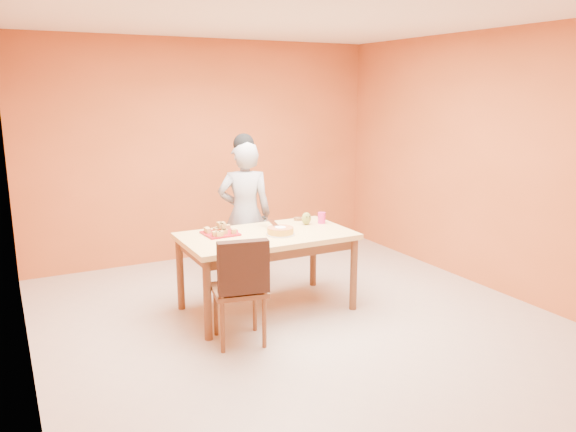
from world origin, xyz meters
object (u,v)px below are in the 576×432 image
magenta_glass (322,218)px  dining_chair (240,288)px  person (245,215)px  pastry_platter (220,233)px  dining_table (267,243)px  red_dinner_plate (225,232)px  sponge_cake (280,231)px  checker_tin (298,219)px  egg_ornament (306,219)px

magenta_glass → dining_chair: bearing=-150.2°
person → pastry_platter: person is taller
dining_chair → person: bearing=76.1°
pastry_platter → dining_table: bearing=-23.5°
red_dinner_plate → sponge_cake: 0.54m
red_dinner_plate → checker_tin: bearing=8.6°
pastry_platter → egg_ornament: egg_ornament is taller
dining_table → red_dinner_plate: red_dinner_plate is taller
dining_chair → sponge_cake: (0.61, 0.46, 0.31)m
dining_chair → sponge_cake: dining_chair is taller
dining_table → red_dinner_plate: bearing=146.8°
egg_ornament → checker_tin: (0.02, 0.21, -0.05)m
sponge_cake → egg_ornament: bearing=30.2°
red_dinner_plate → egg_ornament: bearing=-5.2°
sponge_cake → pastry_platter: bearing=151.4°
dining_table → red_dinner_plate: size_ratio=6.33×
dining_table → checker_tin: (0.53, 0.35, 0.11)m
person → pastry_platter: (-0.50, -0.58, -0.02)m
dining_table → red_dinner_plate: 0.41m
person → egg_ornament: person is taller
dining_chair → magenta_glass: 1.42m
dining_table → sponge_cake: sponge_cake is taller
person → red_dinner_plate: person is taller
sponge_cake → checker_tin: size_ratio=2.67×
pastry_platter → magenta_glass: size_ratio=2.68×
sponge_cake → person: bearing=89.7°
dining_chair → person: (0.62, 1.32, 0.30)m
sponge_cake → magenta_glass: bearing=20.8°
egg_ornament → checker_tin: 0.21m
sponge_cake → magenta_glass: magenta_glass is taller
checker_tin → dining_table: bearing=-146.6°
red_dinner_plate → pastry_platter: bearing=-144.7°
dining_table → egg_ornament: (0.51, 0.14, 0.16)m
dining_table → dining_chair: 0.78m
dining_table → sponge_cake: 0.19m
person → sponge_cake: person is taller
person → checker_tin: person is taller
egg_ornament → dining_table: bearing=-173.5°
pastry_platter → sponge_cake: (0.50, -0.27, 0.03)m
egg_ornament → magenta_glass: 0.17m
pastry_platter → red_dinner_plate: (0.06, 0.05, -0.00)m
dining_chair → egg_ornament: 1.29m
magenta_glass → sponge_cake: bearing=-159.2°
magenta_glass → checker_tin: bearing=123.1°
dining_chair → person: size_ratio=0.60×
pastry_platter → dining_chair: bearing=-98.9°
red_dinner_plate → egg_ornament: size_ratio=2.01×
dining_table → checker_tin: checker_tin is taller
red_dinner_plate → checker_tin: (0.87, 0.13, 0.01)m
red_dinner_plate → sponge_cake: (0.43, -0.32, 0.03)m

